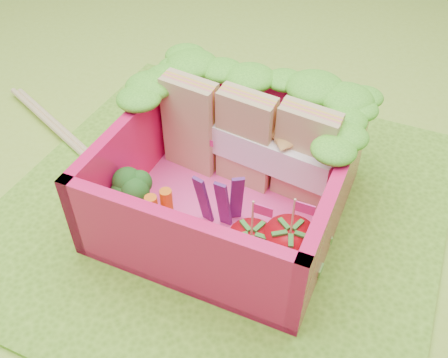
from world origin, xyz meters
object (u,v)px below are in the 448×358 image
bento_box (228,177)px  broccoli (131,188)px  strawberry_right (288,249)px  chopsticks (89,156)px  sandwich_stack (246,140)px  strawberry_left (251,248)px

bento_box → broccoli: 0.56m
strawberry_right → chopsticks: strawberry_right is taller
broccoli → chopsticks: 0.70m
sandwich_stack → chopsticks: size_ratio=0.54×
chopsticks → bento_box: bearing=-3.2°
bento_box → strawberry_right: size_ratio=2.57×
bento_box → strawberry_left: bearing=-51.3°
sandwich_stack → strawberry_right: size_ratio=2.24×
bento_box → strawberry_right: strawberry_right is taller
chopsticks → sandwich_stack: bearing=11.0°
strawberry_right → broccoli: bearing=179.1°
bento_box → chopsticks: size_ratio=0.62×
sandwich_stack → broccoli: (-0.49, -0.54, -0.12)m
bento_box → broccoli: bento_box is taller
strawberry_left → strawberry_right: (0.18, 0.07, 0.01)m
sandwich_stack → chopsticks: (-1.07, -0.21, -0.33)m
broccoli → strawberry_right: (0.96, -0.02, -0.05)m
strawberry_left → chopsticks: strawberry_left is taller
strawberry_left → strawberry_right: bearing=19.8°
bento_box → sandwich_stack: sandwich_stack is taller
bento_box → sandwich_stack: bearing=88.9°
sandwich_stack → strawberry_left: 0.71m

